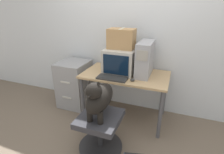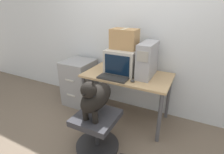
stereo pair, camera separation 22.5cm
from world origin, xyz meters
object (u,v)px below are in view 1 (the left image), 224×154
object	(u,v)px
office_chair	(100,130)
crt_monitor	(121,60)
dog	(99,97)
keyboard	(112,78)
pc_tower	(145,59)
cardboard_box	(122,39)
filing_cabinet	(75,84)

from	to	relation	value
office_chair	crt_monitor	bearing A→B (deg)	90.78
crt_monitor	dog	size ratio (longest dim) A/B	0.90
keyboard	dog	size ratio (longest dim) A/B	0.76
crt_monitor	pc_tower	xyz separation A→B (m)	(0.35, -0.01, 0.06)
office_chair	cardboard_box	bearing A→B (deg)	90.77
office_chair	filing_cabinet	distance (m)	1.18
keyboard	cardboard_box	xyz separation A→B (m)	(0.02, 0.32, 0.47)
office_chair	cardboard_box	xyz separation A→B (m)	(-0.01, 0.81, 0.96)
filing_cabinet	office_chair	bearing A→B (deg)	-43.87
keyboard	pc_tower	bearing A→B (deg)	40.34
dog	cardboard_box	xyz separation A→B (m)	(-0.01, 0.81, 0.50)
keyboard	dog	xyz separation A→B (m)	(0.03, -0.49, -0.03)
keyboard	cardboard_box	world-z (taller)	cardboard_box
crt_monitor	keyboard	bearing A→B (deg)	-93.61
pc_tower	filing_cabinet	world-z (taller)	pc_tower
office_chair	dog	world-z (taller)	dog
filing_cabinet	keyboard	bearing A→B (deg)	-21.82
pc_tower	filing_cabinet	size ratio (longest dim) A/B	0.61
cardboard_box	office_chair	bearing A→B (deg)	-89.23
keyboard	filing_cabinet	size ratio (longest dim) A/B	0.52
crt_monitor	dog	xyz separation A→B (m)	(0.01, -0.81, -0.19)
keyboard	dog	distance (m)	0.49
office_chair	dog	xyz separation A→B (m)	(0.00, -0.00, 0.45)
crt_monitor	keyboard	distance (m)	0.36
crt_monitor	cardboard_box	xyz separation A→B (m)	(0.00, 0.00, 0.31)
office_chair	cardboard_box	size ratio (longest dim) A/B	1.47
pc_tower	dog	world-z (taller)	pc_tower
crt_monitor	office_chair	world-z (taller)	crt_monitor
office_chair	keyboard	bearing A→B (deg)	93.65
crt_monitor	office_chair	xyz separation A→B (m)	(0.01, -0.81, -0.65)
pc_tower	dog	xyz separation A→B (m)	(-0.34, -0.80, -0.25)
office_chair	filing_cabinet	world-z (taller)	filing_cabinet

